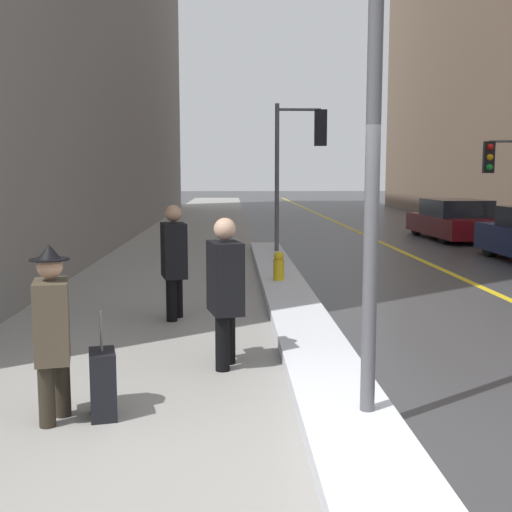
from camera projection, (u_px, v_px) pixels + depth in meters
The scene contains 13 objects.
ground_plane at pixel (333, 471), 4.59m from camera, with size 160.00×160.00×0.00m, color #38383A.
sidewalk_slab at pixel (189, 245), 19.38m from camera, with size 4.00×80.00×0.01m.
road_centre_stripe at pixel (385, 244), 19.62m from camera, with size 0.16×80.00×0.00m.
snow_bank_curb at pixel (288, 294), 10.94m from camera, with size 0.81×15.45×0.16m.
lamp_post at pixel (375, 62), 4.98m from camera, with size 0.28×0.28×4.98m.
traffic_light_near at pixel (303, 147), 16.23m from camera, with size 1.31×0.32×3.89m.
traffic_light_far at pixel (502, 168), 18.35m from camera, with size 1.31×0.33×3.21m.
pedestrian_in_fedora at pixel (52, 326), 5.39m from camera, with size 0.37×0.52×1.54m.
pedestrian_in_glasses at pixel (225, 286), 6.94m from camera, with size 0.43×0.77×1.65m.
pedestrian_trailing at pixel (174, 257), 9.26m from camera, with size 0.43×0.60×1.68m.
parked_car_maroon at pixel (454, 220), 21.10m from camera, with size 1.91×4.66×1.31m.
rolling_suitcase at pixel (103, 384), 5.56m from camera, with size 0.29×0.40×0.95m.
fire_hydrant at pixel (279, 270), 11.90m from camera, with size 0.20×0.20×0.70m.
Camera 1 is at (-0.73, -4.34, 2.11)m, focal length 45.00 mm.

